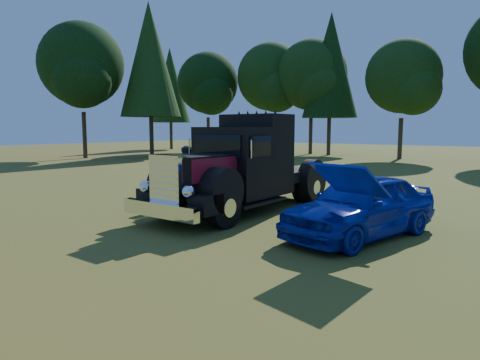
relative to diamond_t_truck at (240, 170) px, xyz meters
name	(u,v)px	position (x,y,z in m)	size (l,w,h in m)	color
ground	(197,234)	(0.93, -2.97, -1.28)	(120.00, 120.00, 0.00)	#3F5F1B
treeline	(403,63)	(-2.61, 24.76, 6.39)	(72.10, 24.04, 13.84)	#2D2116
diamond_t_truck	(240,170)	(0.00, 0.00, 0.00)	(3.36, 7.16, 3.00)	black
hotrod_coupe	(361,206)	(4.18, -0.82, -0.52)	(2.73, 4.69, 1.89)	#083BAF
spectator_near	(214,178)	(-1.41, 0.42, -0.39)	(0.65, 0.43, 1.78)	#1B293F
spectator_far	(189,175)	(-2.22, 0.04, -0.29)	(0.96, 0.75, 1.97)	#202B4B
distant_teal_car	(234,150)	(-15.31, 19.49, -0.64)	(1.36, 3.90, 1.28)	#093B3B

